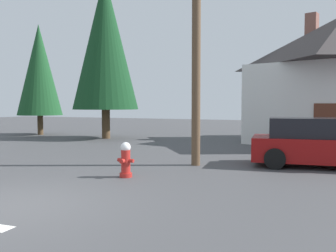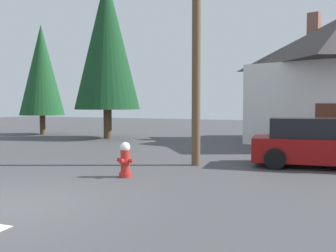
# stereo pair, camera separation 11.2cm
# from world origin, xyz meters

# --- Properties ---
(ground_plane) EXTENTS (80.00, 80.00, 0.10)m
(ground_plane) POSITION_xyz_m (0.00, 0.00, -0.05)
(ground_plane) COLOR #424244
(fire_hydrant) EXTENTS (0.48, 0.41, 0.95)m
(fire_hydrant) POSITION_xyz_m (0.61, 3.32, 0.46)
(fire_hydrant) COLOR #AD231E
(fire_hydrant) RESTS_ON ground
(utility_pole) EXTENTS (1.60, 0.28, 8.89)m
(utility_pole) POSITION_xyz_m (1.67, 5.93, 4.63)
(utility_pole) COLOR brown
(utility_pole) RESTS_ON ground
(parked_car) EXTENTS (4.57, 2.39, 1.54)m
(parked_car) POSITION_xyz_m (5.37, 7.22, 0.74)
(parked_car) COLOR maroon
(parked_car) RESTS_ON ground
(pine_tree_tall_left) EXTENTS (3.72, 3.72, 9.30)m
(pine_tree_tall_left) POSITION_xyz_m (-6.18, 12.57, 5.47)
(pine_tree_tall_left) COLOR #4C3823
(pine_tree_tall_left) RESTS_ON ground
(pine_tree_mid_left) EXTENTS (2.82, 2.82, 7.04)m
(pine_tree_mid_left) POSITION_xyz_m (-11.52, 13.07, 4.14)
(pine_tree_mid_left) COLOR #4C3823
(pine_tree_mid_left) RESTS_ON ground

